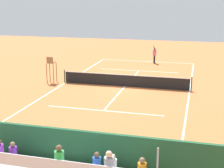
% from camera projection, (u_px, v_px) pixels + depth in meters
% --- Properties ---
extents(ground_plane, '(60.00, 60.00, 0.00)m').
position_uv_depth(ground_plane, '(125.00, 86.00, 26.45)').
color(ground_plane, '#C66B38').
extents(court_line_markings, '(10.10, 22.20, 0.01)m').
position_uv_depth(court_line_markings, '(125.00, 86.00, 26.49)').
color(court_line_markings, white).
rests_on(court_line_markings, ground).
extents(tennis_net, '(10.30, 0.10, 1.07)m').
position_uv_depth(tennis_net, '(125.00, 80.00, 26.33)').
color(tennis_net, black).
rests_on(tennis_net, ground).
extents(backdrop_wall, '(18.00, 0.16, 2.00)m').
position_uv_depth(backdrop_wall, '(47.00, 151.00, 13.10)').
color(backdrop_wall, '#235633').
rests_on(backdrop_wall, ground).
extents(umpire_chair, '(0.67, 0.67, 2.14)m').
position_uv_depth(umpire_chair, '(51.00, 67.00, 27.51)').
color(umpire_chair, olive).
rests_on(umpire_chair, ground).
extents(courtside_bench, '(1.80, 0.40, 0.93)m').
position_uv_depth(courtside_bench, '(103.00, 159.00, 13.37)').
color(courtside_bench, '#33383D').
rests_on(courtside_bench, ground).
extents(equipment_bag, '(0.90, 0.36, 0.36)m').
position_uv_depth(equipment_bag, '(59.00, 163.00, 13.81)').
color(equipment_bag, '#B22D2D').
rests_on(equipment_bag, ground).
extents(tennis_player, '(0.40, 0.55, 1.93)m').
position_uv_depth(tennis_player, '(155.00, 54.00, 35.55)').
color(tennis_player, black).
rests_on(tennis_player, ground).
extents(tennis_racket, '(0.38, 0.59, 0.03)m').
position_uv_depth(tennis_racket, '(148.00, 63.00, 35.95)').
color(tennis_racket, black).
rests_on(tennis_racket, ground).
extents(tennis_ball_near, '(0.07, 0.07, 0.07)m').
position_uv_depth(tennis_ball_near, '(154.00, 65.00, 34.73)').
color(tennis_ball_near, '#CCDB33').
rests_on(tennis_ball_near, ground).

